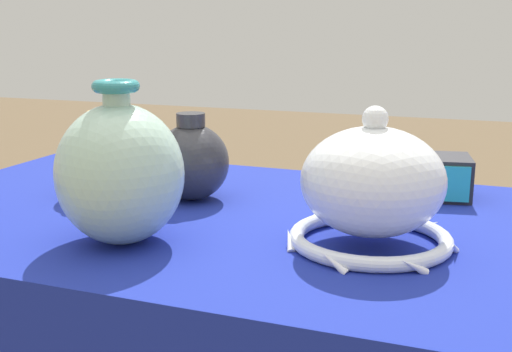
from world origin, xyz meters
TOP-DOWN VIEW (x-y plane):
  - display_table at (0.00, -0.02)m, footprint 1.34×0.74m
  - vase_tall_bulbous at (-0.14, -0.19)m, footprint 0.19×0.19m
  - vase_dome_bell at (0.21, -0.08)m, footprint 0.25×0.26m
  - mosaic_tile_box at (0.27, 0.24)m, footprint 0.14×0.13m
  - jar_round_ochre at (-0.32, 0.03)m, footprint 0.13×0.13m
  - jar_round_charcoal at (-0.15, 0.06)m, footprint 0.14×0.14m

SIDE VIEW (x-z plane):
  - display_table at x=0.00m, z-range 0.31..1.10m
  - mosaic_tile_box at x=0.27m, z-range 0.79..0.87m
  - jar_round_ochre at x=-0.32m, z-range 0.78..0.94m
  - jar_round_charcoal at x=-0.15m, z-range 0.78..0.94m
  - vase_dome_bell at x=0.21m, z-range 0.77..0.98m
  - vase_tall_bulbous at x=-0.14m, z-range 0.77..1.01m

